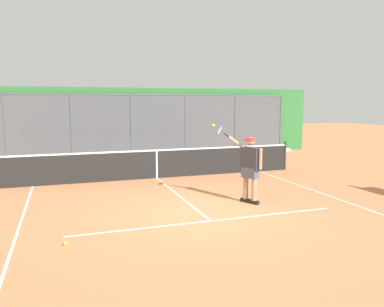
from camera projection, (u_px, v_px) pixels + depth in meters
name	position (u px, v px, depth m)	size (l,w,h in m)	color
ground_plane	(201.00, 213.00, 8.64)	(60.00, 60.00, 0.00)	#C67A4C
court_line_markings	(216.00, 225.00, 7.81)	(7.73, 8.85, 0.01)	white
fence_backdrop	(129.00, 123.00, 17.51)	(18.36, 1.37, 3.16)	#474C51
tennis_net	(157.00, 163.00, 12.57)	(9.93, 0.09, 1.07)	#2D2D2D
tennis_player	(250.00, 165.00, 9.42)	(0.91, 1.15, 1.95)	black
tennis_ball_near_baseline	(65.00, 243.00, 6.73)	(0.07, 0.07, 0.07)	#D6E042
tennis_ball_by_sideline	(245.00, 194.00, 10.36)	(0.07, 0.07, 0.07)	#C1D138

